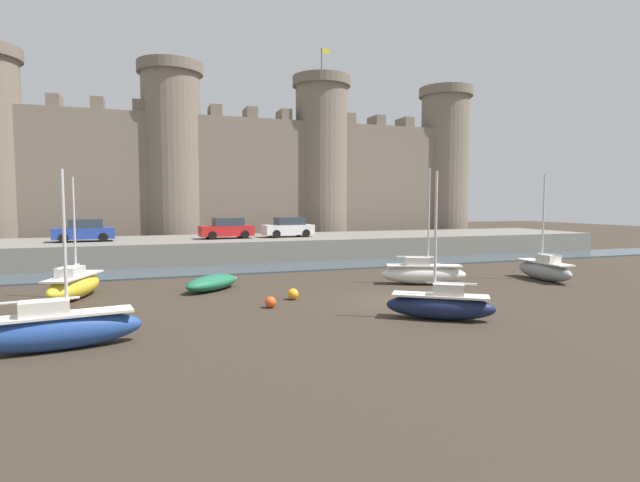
% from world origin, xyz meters
% --- Properties ---
extents(ground_plane, '(160.00, 160.00, 0.00)m').
position_xyz_m(ground_plane, '(0.00, 0.00, 0.00)').
color(ground_plane, '#382D23').
extents(water_channel, '(80.00, 4.50, 0.10)m').
position_xyz_m(water_channel, '(0.00, 12.95, 0.05)').
color(water_channel, '#3D4C56').
rests_on(water_channel, ground).
extents(quay_road, '(57.64, 10.00, 1.67)m').
position_xyz_m(quay_road, '(0.00, 20.20, 0.84)').
color(quay_road, slate).
rests_on(quay_road, ground).
extents(castle, '(51.73, 6.09, 20.59)m').
position_xyz_m(castle, '(-0.00, 30.29, 7.86)').
color(castle, '#7A6B5B').
rests_on(castle, ground).
extents(sailboat_midflat_left, '(2.69, 4.61, 5.67)m').
position_xyz_m(sailboat_midflat_left, '(-13.52, 5.61, 0.64)').
color(sailboat_midflat_left, yellow).
rests_on(sailboat_midflat_left, ground).
extents(sailboat_foreground_left, '(1.58, 4.41, 6.09)m').
position_xyz_m(sailboat_foreground_left, '(11.36, 2.69, 0.64)').
color(sailboat_foreground_left, gray).
rests_on(sailboat_foreground_left, ground).
extents(sailboat_midflat_right, '(4.92, 1.81, 5.47)m').
position_xyz_m(sailboat_midflat_right, '(-12.94, -3.18, 0.65)').
color(sailboat_midflat_right, '#234793').
rests_on(sailboat_midflat_right, ground).
extents(sailboat_foreground_centre, '(4.00, 3.22, 5.65)m').
position_xyz_m(sailboat_foreground_centre, '(0.23, -3.66, 0.58)').
color(sailboat_foreground_centre, '#141E3D').
rests_on(sailboat_foreground_centre, ground).
extents(sailboat_foreground_right, '(4.71, 2.93, 6.35)m').
position_xyz_m(sailboat_foreground_right, '(4.02, 3.82, 0.63)').
color(sailboat_foreground_right, silver).
rests_on(sailboat_foreground_right, ground).
extents(rowboat_near_channel_left, '(3.57, 3.47, 0.79)m').
position_xyz_m(rowboat_near_channel_left, '(-7.17, 5.73, 0.41)').
color(rowboat_near_channel_left, '#1E6B47').
rests_on(rowboat_near_channel_left, ground).
extents(mooring_buoy_off_centre, '(0.48, 0.48, 0.48)m').
position_xyz_m(mooring_buoy_off_centre, '(-5.39, 0.59, 0.24)').
color(mooring_buoy_off_centre, '#E04C1E').
rests_on(mooring_buoy_off_centre, ground).
extents(mooring_buoy_near_shore, '(0.52, 0.52, 0.52)m').
position_xyz_m(mooring_buoy_near_shore, '(-3.97, 2.01, 0.26)').
color(mooring_buoy_near_shore, orange).
rests_on(mooring_buoy_near_shore, ground).
extents(mooring_buoy_mid_mud, '(0.37, 0.37, 0.37)m').
position_xyz_m(mooring_buoy_mid_mud, '(8.43, 9.19, 0.19)').
color(mooring_buoy_mid_mud, orange).
rests_on(mooring_buoy_mid_mud, ground).
extents(car_quay_east, '(4.22, 2.12, 1.62)m').
position_xyz_m(car_quay_east, '(-14.41, 19.68, 2.45)').
color(car_quay_east, '#263F99').
rests_on(car_quay_east, quay_road).
extents(car_quay_centre_west, '(4.22, 2.12, 1.62)m').
position_xyz_m(car_quay_centre_west, '(-4.22, 19.37, 2.45)').
color(car_quay_centre_west, red).
rests_on(car_quay_centre_west, quay_road).
extents(car_quay_centre_east, '(4.22, 2.12, 1.62)m').
position_xyz_m(car_quay_centre_east, '(0.80, 19.42, 2.45)').
color(car_quay_centre_east, silver).
rests_on(car_quay_centre_east, quay_road).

